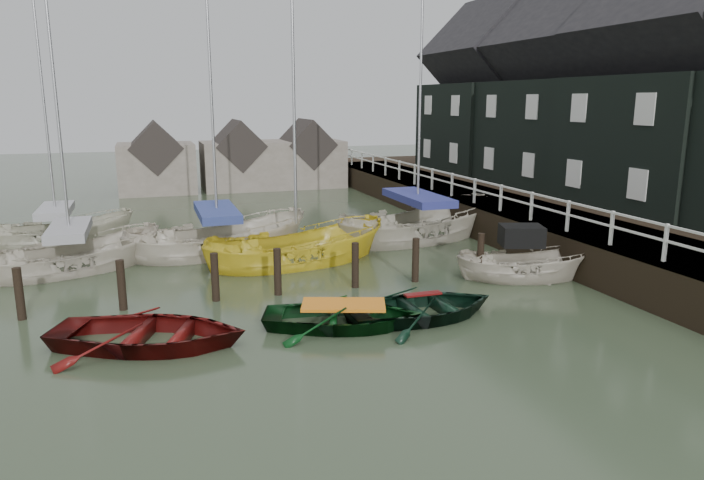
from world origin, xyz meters
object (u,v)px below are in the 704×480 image
object	(u,v)px
sailboat_c	(297,262)
sailboat_e	(59,242)
sailboat_a	(73,269)
motorboat	(522,277)
sailboat_d	(417,238)
rowboat_dkgreen	(422,318)
sailboat_b	(219,252)
rowboat_red	(150,346)
rowboat_green	(344,327)

from	to	relation	value
sailboat_c	sailboat_e	distance (m)	10.23
sailboat_a	motorboat	bearing A→B (deg)	-132.51
motorboat	sailboat_d	bearing A→B (deg)	25.03
sailboat_c	motorboat	bearing A→B (deg)	-132.99
rowboat_dkgreen	sailboat_c	size ratio (longest dim) A/B	0.37
sailboat_c	rowboat_dkgreen	bearing A→B (deg)	-173.54
sailboat_c	sailboat_d	xyz separation A→B (m)	(5.59, 2.18, 0.05)
sailboat_b	sailboat_e	xyz separation A→B (m)	(-5.88, 3.69, 0.01)
rowboat_red	rowboat_green	world-z (taller)	rowboat_red
rowboat_red	sailboat_a	bearing A→B (deg)	38.22
sailboat_b	rowboat_red	bearing A→B (deg)	154.38
sailboat_a	sailboat_d	world-z (taller)	sailboat_d
rowboat_red	sailboat_b	distance (m)	8.99
sailboat_c	sailboat_d	size ratio (longest dim) A/B	0.92
rowboat_green	motorboat	distance (m)	7.09
sailboat_a	sailboat_b	world-z (taller)	sailboat_b
rowboat_dkgreen	sailboat_e	world-z (taller)	sailboat_e
sailboat_e	rowboat_red	bearing A→B (deg)	-170.92
rowboat_green	sailboat_b	distance (m)	9.05
rowboat_dkgreen	sailboat_c	bearing A→B (deg)	11.95
rowboat_green	motorboat	world-z (taller)	motorboat
rowboat_green	sailboat_c	bearing A→B (deg)	15.57
sailboat_c	sailboat_b	bearing A→B (deg)	39.28
rowboat_red	motorboat	bearing A→B (deg)	-58.33
rowboat_green	rowboat_red	bearing A→B (deg)	106.43
motorboat	sailboat_b	bearing A→B (deg)	71.79
rowboat_green	rowboat_dkgreen	bearing A→B (deg)	-72.26
sailboat_a	sailboat_c	world-z (taller)	sailboat_c
rowboat_green	sailboat_b	size ratio (longest dim) A/B	0.37
rowboat_dkgreen	sailboat_d	size ratio (longest dim) A/B	0.34
rowboat_green	sailboat_a	xyz separation A→B (m)	(-7.04, 7.92, 0.06)
rowboat_red	sailboat_d	world-z (taller)	sailboat_d
rowboat_dkgreen	sailboat_e	bearing A→B (deg)	35.69
rowboat_dkgreen	motorboat	bearing A→B (deg)	-66.42
rowboat_red	motorboat	xyz separation A→B (m)	(11.39, 2.09, 0.10)
rowboat_dkgreen	sailboat_d	distance (m)	9.58
rowboat_dkgreen	sailboat_a	world-z (taller)	sailboat_a
motorboat	sailboat_c	xyz separation A→B (m)	(-6.36, 4.31, -0.09)
sailboat_a	sailboat_d	xyz separation A→B (m)	(12.98, 0.85, -0.00)
sailboat_e	rowboat_dkgreen	bearing A→B (deg)	-146.93
sailboat_b	rowboat_green	bearing A→B (deg)	-175.51
sailboat_c	sailboat_e	xyz separation A→B (m)	(-8.35, 5.90, 0.05)
sailboat_a	sailboat_d	bearing A→B (deg)	-106.45
rowboat_red	rowboat_dkgreen	world-z (taller)	rowboat_red
sailboat_a	rowboat_red	bearing A→B (deg)	176.76
sailboat_d	sailboat_e	bearing A→B (deg)	61.94
sailboat_c	sailboat_d	distance (m)	6.00
rowboat_red	sailboat_b	size ratio (longest dim) A/B	0.42
rowboat_green	sailboat_a	world-z (taller)	sailboat_a
rowboat_dkgreen	sailboat_c	distance (m)	6.86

